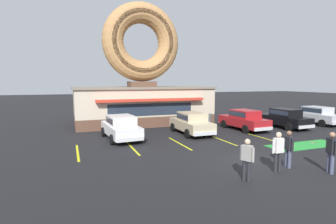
{
  "coord_description": "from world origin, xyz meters",
  "views": [
    {
      "loc": [
        -8.18,
        -9.67,
        3.78
      ],
      "look_at": [
        -2.64,
        5.0,
        2.0
      ],
      "focal_mm": 28.0,
      "sensor_mm": 36.0,
      "label": 1
    }
  ],
  "objects_px": {
    "car_white": "(121,126)",
    "trash_bin": "(208,118)",
    "golf_ball": "(294,146)",
    "pedestrian_hooded_kid": "(331,150)",
    "car_red": "(244,119)",
    "car_black": "(284,117)",
    "putting_flag_pin": "(332,136)",
    "pedestrian_blue_sweater_man": "(278,150)",
    "pedestrian_leather_jacket_man": "(247,158)",
    "car_silver": "(316,115)",
    "pedestrian_clipboard_woman": "(289,147)",
    "car_champagne": "(191,122)"
  },
  "relations": [
    {
      "from": "pedestrian_clipboard_woman",
      "to": "car_black",
      "type": "bearing_deg",
      "value": 46.36
    },
    {
      "from": "car_white",
      "to": "car_silver",
      "type": "relative_size",
      "value": 1.01
    },
    {
      "from": "golf_ball",
      "to": "car_white",
      "type": "height_order",
      "value": "car_white"
    },
    {
      "from": "golf_ball",
      "to": "car_silver",
      "type": "relative_size",
      "value": 0.01
    },
    {
      "from": "car_red",
      "to": "car_silver",
      "type": "distance_m",
      "value": 7.91
    },
    {
      "from": "car_white",
      "to": "car_champagne",
      "type": "bearing_deg",
      "value": 0.06
    },
    {
      "from": "car_silver",
      "to": "trash_bin",
      "type": "relative_size",
      "value": 4.73
    },
    {
      "from": "car_black",
      "to": "pedestrian_blue_sweater_man",
      "type": "xyz_separation_m",
      "value": [
        -8.6,
        -8.4,
        0.08
      ]
    },
    {
      "from": "car_white",
      "to": "pedestrian_leather_jacket_man",
      "type": "height_order",
      "value": "pedestrian_leather_jacket_man"
    },
    {
      "from": "car_silver",
      "to": "car_champagne",
      "type": "relative_size",
      "value": 1.01
    },
    {
      "from": "car_silver",
      "to": "pedestrian_hooded_kid",
      "type": "height_order",
      "value": "pedestrian_hooded_kid"
    },
    {
      "from": "pedestrian_blue_sweater_man",
      "to": "car_red",
      "type": "bearing_deg",
      "value": 61.14
    },
    {
      "from": "pedestrian_blue_sweater_man",
      "to": "pedestrian_hooded_kid",
      "type": "relative_size",
      "value": 0.98
    },
    {
      "from": "car_silver",
      "to": "pedestrian_leather_jacket_man",
      "type": "height_order",
      "value": "pedestrian_leather_jacket_man"
    },
    {
      "from": "putting_flag_pin",
      "to": "car_red",
      "type": "distance_m",
      "value": 6.28
    },
    {
      "from": "golf_ball",
      "to": "pedestrian_clipboard_woman",
      "type": "relative_size",
      "value": 0.03
    },
    {
      "from": "car_champagne",
      "to": "trash_bin",
      "type": "relative_size",
      "value": 4.69
    },
    {
      "from": "car_red",
      "to": "car_silver",
      "type": "bearing_deg",
      "value": 0.39
    },
    {
      "from": "car_black",
      "to": "pedestrian_blue_sweater_man",
      "type": "distance_m",
      "value": 12.02
    },
    {
      "from": "pedestrian_leather_jacket_man",
      "to": "pedestrian_clipboard_woman",
      "type": "xyz_separation_m",
      "value": [
        2.76,
        0.7,
        0.0
      ]
    },
    {
      "from": "putting_flag_pin",
      "to": "pedestrian_hooded_kid",
      "type": "bearing_deg",
      "value": -143.3
    },
    {
      "from": "car_white",
      "to": "pedestrian_clipboard_woman",
      "type": "xyz_separation_m",
      "value": [
        5.87,
        -8.45,
        0.05
      ]
    },
    {
      "from": "pedestrian_clipboard_woman",
      "to": "trash_bin",
      "type": "relative_size",
      "value": 1.7
    },
    {
      "from": "putting_flag_pin",
      "to": "trash_bin",
      "type": "height_order",
      "value": "trash_bin"
    },
    {
      "from": "golf_ball",
      "to": "trash_bin",
      "type": "relative_size",
      "value": 0.04
    },
    {
      "from": "putting_flag_pin",
      "to": "car_white",
      "type": "xyz_separation_m",
      "value": [
        -12.18,
        5.75,
        0.43
      ]
    },
    {
      "from": "golf_ball",
      "to": "car_white",
      "type": "bearing_deg",
      "value": 148.41
    },
    {
      "from": "golf_ball",
      "to": "pedestrian_hooded_kid",
      "type": "relative_size",
      "value": 0.02
    },
    {
      "from": "golf_ball",
      "to": "car_red",
      "type": "height_order",
      "value": "car_red"
    },
    {
      "from": "car_silver",
      "to": "pedestrian_hooded_kid",
      "type": "distance_m",
      "value": 14.59
    },
    {
      "from": "golf_ball",
      "to": "pedestrian_clipboard_woman",
      "type": "distance_m",
      "value": 4.42
    },
    {
      "from": "golf_ball",
      "to": "pedestrian_hooded_kid",
      "type": "bearing_deg",
      "value": -119.21
    },
    {
      "from": "car_red",
      "to": "car_champagne",
      "type": "bearing_deg",
      "value": -179.27
    },
    {
      "from": "golf_ball",
      "to": "car_champagne",
      "type": "height_order",
      "value": "car_champagne"
    },
    {
      "from": "golf_ball",
      "to": "pedestrian_leather_jacket_man",
      "type": "height_order",
      "value": "pedestrian_leather_jacket_man"
    },
    {
      "from": "putting_flag_pin",
      "to": "pedestrian_clipboard_woman",
      "type": "relative_size",
      "value": 0.33
    },
    {
      "from": "car_white",
      "to": "pedestrian_blue_sweater_man",
      "type": "relative_size",
      "value": 2.72
    },
    {
      "from": "car_black",
      "to": "car_red",
      "type": "distance_m",
      "value": 3.77
    },
    {
      "from": "car_silver",
      "to": "trash_bin",
      "type": "height_order",
      "value": "car_silver"
    },
    {
      "from": "golf_ball",
      "to": "car_silver",
      "type": "height_order",
      "value": "car_silver"
    },
    {
      "from": "putting_flag_pin",
      "to": "trash_bin",
      "type": "distance_m",
      "value": 10.08
    },
    {
      "from": "golf_ball",
      "to": "car_black",
      "type": "distance_m",
      "value": 6.96
    },
    {
      "from": "golf_ball",
      "to": "trash_bin",
      "type": "height_order",
      "value": "trash_bin"
    },
    {
      "from": "putting_flag_pin",
      "to": "car_white",
      "type": "relative_size",
      "value": 0.12
    },
    {
      "from": "putting_flag_pin",
      "to": "car_black",
      "type": "bearing_deg",
      "value": 75.23
    },
    {
      "from": "car_black",
      "to": "trash_bin",
      "type": "xyz_separation_m",
      "value": [
        -4.91,
        4.04,
        -0.37
      ]
    },
    {
      "from": "pedestrian_blue_sweater_man",
      "to": "putting_flag_pin",
      "type": "bearing_deg",
      "value": 22.65
    },
    {
      "from": "car_white",
      "to": "trash_bin",
      "type": "bearing_deg",
      "value": 23.08
    },
    {
      "from": "car_black",
      "to": "car_white",
      "type": "bearing_deg",
      "value": 178.56
    },
    {
      "from": "pedestrian_blue_sweater_man",
      "to": "pedestrian_leather_jacket_man",
      "type": "distance_m",
      "value": 1.93
    }
  ]
}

